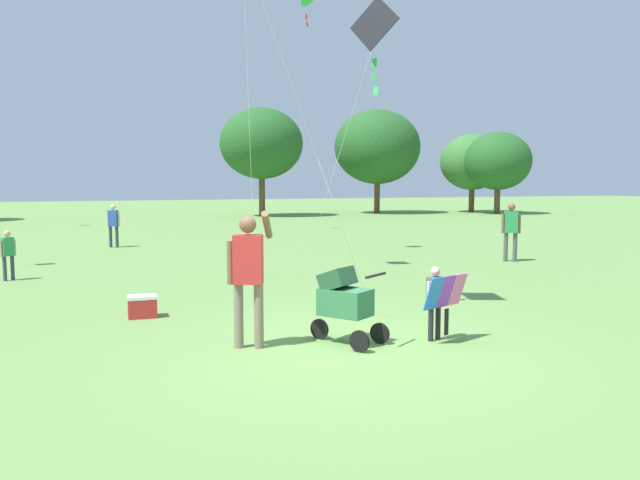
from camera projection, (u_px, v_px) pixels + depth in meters
The scene contains 11 objects.
ground_plane at pixel (346, 350), 8.22m from camera, with size 120.00×120.00×0.00m, color #668E47.
treeline_distant at pixel (314, 151), 38.38m from camera, with size 36.47×7.41×6.54m.
child_with_butterfly_kite at pixel (437, 296), 8.65m from camera, with size 0.76×0.49×1.01m.
person_adult_flyer at pixel (248, 269), 8.25m from camera, with size 0.66×0.51×1.79m.
stroller at pixel (344, 298), 8.51m from camera, with size 0.90×1.05×1.03m.
kite_adult_black at pixel (372, 32), 10.10m from camera, with size 2.38×1.90×5.12m.
kite_green_novelty at pixel (309, 5), 17.90m from camera, with size 1.90×2.43×7.40m.
person_red_shirt at pixel (511, 227), 16.97m from camera, with size 0.45×0.34×1.56m.
person_couple_left at pixel (8, 251), 13.80m from camera, with size 0.31×0.25×1.09m.
person_kid_running at pixel (113, 222), 20.47m from camera, with size 0.41×0.29×1.38m.
cooler_box at pixel (142, 306), 10.16m from camera, with size 0.45×0.33×0.35m.
Camera 1 is at (-2.86, -7.53, 2.19)m, focal length 36.00 mm.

